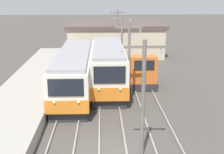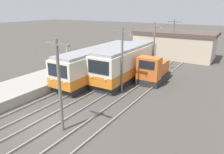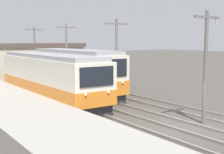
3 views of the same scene
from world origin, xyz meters
The scene contains 13 objects.
ground_plane centered at (0.00, 0.00, 0.00)m, with size 200.00×200.00×0.00m, color #47423D.
platform_left centered at (-6.25, 0.00, 0.44)m, with size 4.50×54.00×0.88m, color gray.
track_left centered at (-2.60, 0.00, 0.07)m, with size 1.54×60.00×0.14m.
track_center centered at (0.20, 0.00, 0.07)m, with size 1.54×60.00×0.14m.
track_right centered at (3.20, 0.00, 0.07)m, with size 1.54×60.00×0.14m.
commuter_train_left centered at (-2.60, 10.48, 1.65)m, with size 2.84×13.07×3.53m.
commuter_train_center centered at (0.20, 11.86, 1.75)m, with size 2.84×11.19×3.77m.
shunting_locomotive centered at (3.20, 12.40, 1.21)m, with size 2.40×4.56×3.00m.
catenary_mast_near centered at (1.71, -0.08, 3.36)m, with size 2.00×0.20×6.09m.
catenary_mast_mid centered at (1.71, 8.04, 3.36)m, with size 2.00×0.20×6.09m.
catenary_mast_far centered at (1.71, 16.16, 3.36)m, with size 2.00×0.20×6.09m.
catenary_mast_distant centered at (1.71, 24.28, 3.36)m, with size 2.00×0.20×6.09m.
station_building centered at (1.53, 26.00, 2.11)m, with size 12.60×6.30×4.18m.
Camera 3 is at (-12.01, -10.78, 4.53)m, focal length 50.00 mm.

